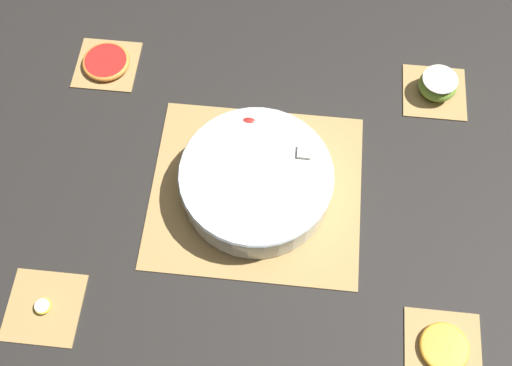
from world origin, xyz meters
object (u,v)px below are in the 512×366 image
object	(u,v)px
orange_slice_whole	(444,347)
grapefruit_slice	(106,62)
fruit_salad_bowl	(256,180)
banana_coin_single	(43,306)
apple_half	(438,85)

from	to	relation	value
orange_slice_whole	grapefruit_slice	size ratio (longest dim) A/B	0.84
fruit_salad_bowl	banana_coin_single	size ratio (longest dim) A/B	9.54
apple_half	orange_slice_whole	xyz separation A→B (m)	(0.00, 0.53, -0.02)
orange_slice_whole	apple_half	bearing A→B (deg)	-90.00
fruit_salad_bowl	orange_slice_whole	world-z (taller)	fruit_salad_bowl
orange_slice_whole	grapefruit_slice	distance (m)	0.88
orange_slice_whole	grapefruit_slice	bearing A→B (deg)	-37.19
fruit_salad_bowl	grapefruit_slice	size ratio (longest dim) A/B	2.83
banana_coin_single	grapefruit_slice	size ratio (longest dim) A/B	0.30
fruit_salad_bowl	orange_slice_whole	bearing A→B (deg)	142.79
apple_half	grapefruit_slice	bearing A→B (deg)	0.00
apple_half	banana_coin_single	size ratio (longest dim) A/B	2.59
orange_slice_whole	grapefruit_slice	world-z (taller)	grapefruit_slice
fruit_salad_bowl	apple_half	world-z (taller)	fruit_salad_bowl
fruit_salad_bowl	orange_slice_whole	xyz separation A→B (m)	(-0.35, 0.27, -0.04)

